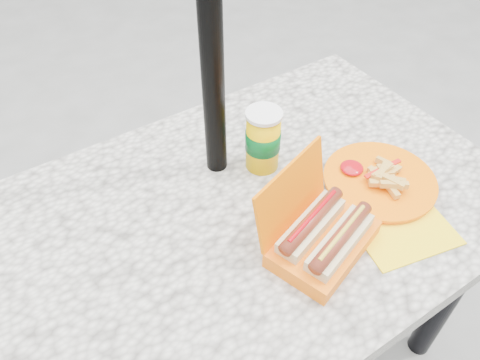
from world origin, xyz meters
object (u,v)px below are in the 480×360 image
hotdog_box (322,235)px  soda_cup (263,140)px  umbrella_pole (211,34)px  fries_plate (381,183)px

hotdog_box → soda_cup: size_ratio=1.67×
umbrella_pole → hotdog_box: bearing=-81.8°
fries_plate → soda_cup: (-0.19, 0.21, 0.07)m
hotdog_box → umbrella_pole: bearing=79.9°
fries_plate → hotdog_box: bearing=-166.0°
umbrella_pole → fries_plate: bearing=-44.2°
hotdog_box → fries_plate: (0.23, 0.06, -0.03)m
hotdog_box → fries_plate: 0.24m
umbrella_pole → hotdog_box: umbrella_pole is taller
hotdog_box → soda_cup: (0.05, 0.27, 0.04)m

